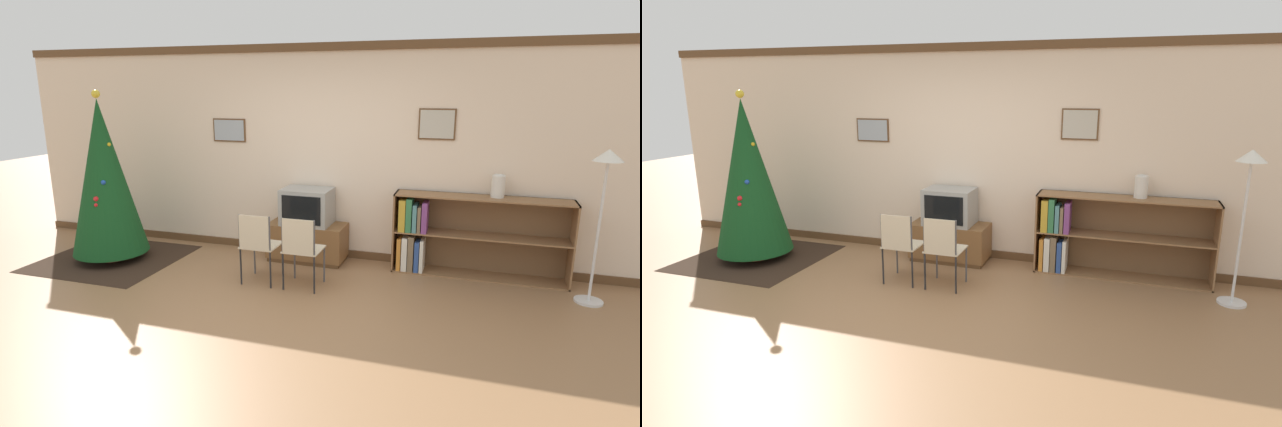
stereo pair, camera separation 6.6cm
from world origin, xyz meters
The scene contains 11 objects.
ground_plane centered at (0.00, 0.00, 0.00)m, with size 24.00×24.00×0.00m, color #936B47.
wall_back centered at (0.00, 2.19, 1.35)m, with size 9.01×0.11×2.70m.
area_rug centered at (-2.58, 1.14, 0.00)m, with size 1.69×1.61×0.01m.
christmas_tree centered at (-2.58, 1.14, 1.07)m, with size 0.93×0.93×2.14m.
tv_console centered at (-0.15, 1.88, 0.24)m, with size 0.99×0.47×0.48m.
television centered at (-0.15, 1.88, 0.71)m, with size 0.61×0.46×0.45m.
folding_chair_left centered at (-0.41, 0.95, 0.47)m, with size 0.40×0.40×0.82m.
folding_chair_right centered at (0.10, 0.95, 0.47)m, with size 0.40×0.40×0.82m.
bookshelf centered at (1.63, 1.96, 0.47)m, with size 1.98×0.36×0.96m.
vase centered at (2.11, 1.99, 1.09)m, with size 0.15×0.15×0.26m.
standing_lamp centered at (3.07, 1.52, 1.22)m, with size 0.28×0.28×1.59m.
Camera 2 is at (1.95, -3.88, 2.16)m, focal length 28.00 mm.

